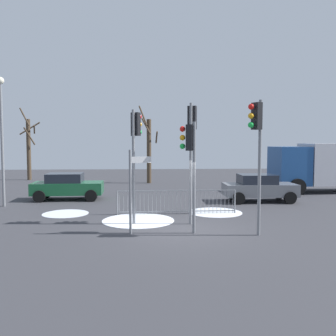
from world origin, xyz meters
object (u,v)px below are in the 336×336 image
(bare_tree_left, at_px, (149,149))
(traffic_light_mid_left, at_px, (192,136))
(car_green_far, at_px, (67,186))
(delivery_truck, at_px, (329,165))
(traffic_light_foreground_right, at_px, (257,137))
(traffic_light_rear_left, at_px, (136,141))
(traffic_light_foreground_left, at_px, (190,152))
(bare_tree_centre, at_px, (29,147))
(direction_sign_post, at_px, (132,187))
(street_lamp, at_px, (2,127))
(car_grey_near, at_px, (259,187))

(bare_tree_left, bearing_deg, traffic_light_mid_left, -83.50)
(car_green_far, bearing_deg, delivery_truck, 6.08)
(traffic_light_foreground_right, bearing_deg, traffic_light_rear_left, 36.49)
(traffic_light_foreground_left, xyz_separation_m, bare_tree_centre, (-11.45, 18.77, -0.06))
(traffic_light_rear_left, height_order, car_green_far, traffic_light_rear_left)
(traffic_light_foreground_right, bearing_deg, direction_sign_post, 57.27)
(traffic_light_mid_left, height_order, street_lamp, street_lamp)
(traffic_light_foreground_left, relative_size, delivery_truck, 0.54)
(traffic_light_foreground_right, relative_size, car_green_far, 1.20)
(car_green_far, distance_m, bare_tree_left, 9.39)
(car_green_far, distance_m, street_lamp, 4.60)
(bare_tree_left, bearing_deg, delivery_truck, -26.46)
(traffic_light_foreground_left, distance_m, traffic_light_mid_left, 1.65)
(traffic_light_rear_left, distance_m, traffic_light_foreground_right, 4.66)
(street_lamp, height_order, bare_tree_centre, street_lamp)
(traffic_light_mid_left, xyz_separation_m, direction_sign_post, (-2.26, -1.55, -1.78))
(bare_tree_centre, bearing_deg, street_lamp, -77.66)
(car_grey_near, bearing_deg, delivery_truck, 32.25)
(direction_sign_post, bearing_deg, delivery_truck, 25.83)
(bare_tree_left, bearing_deg, bare_tree_centre, 163.67)
(traffic_light_mid_left, distance_m, direction_sign_post, 3.27)
(traffic_light_foreground_left, relative_size, bare_tree_left, 0.65)
(car_green_far, relative_size, bare_tree_left, 0.64)
(traffic_light_foreground_right, bearing_deg, bare_tree_left, -13.66)
(car_green_far, bearing_deg, bare_tree_centre, 114.68)
(car_grey_near, height_order, bare_tree_centre, bare_tree_centre)
(traffic_light_mid_left, distance_m, delivery_truck, 13.15)
(traffic_light_foreground_left, xyz_separation_m, traffic_light_rear_left, (-1.94, 1.64, 0.39))
(traffic_light_mid_left, height_order, delivery_truck, traffic_light_mid_left)
(direction_sign_post, relative_size, car_green_far, 0.76)
(traffic_light_foreground_right, relative_size, car_grey_near, 1.21)
(street_lamp, relative_size, bare_tree_centre, 1.06)
(car_green_far, bearing_deg, traffic_light_foreground_right, -47.77)
(traffic_light_foreground_left, height_order, bare_tree_left, bare_tree_left)
(delivery_truck, bearing_deg, bare_tree_centre, -25.04)
(traffic_light_rear_left, bearing_deg, delivery_truck, 68.23)
(direction_sign_post, bearing_deg, traffic_light_foreground_right, -20.88)
(traffic_light_rear_left, bearing_deg, traffic_light_mid_left, 30.13)
(street_lamp, bearing_deg, traffic_light_mid_left, -25.86)
(traffic_light_foreground_right, height_order, car_green_far, traffic_light_foreground_right)
(traffic_light_foreground_left, relative_size, traffic_light_mid_left, 0.83)
(car_grey_near, bearing_deg, bare_tree_left, 122.15)
(car_grey_near, relative_size, street_lamp, 0.60)
(delivery_truck, height_order, bare_tree_left, bare_tree_left)
(delivery_truck, relative_size, bare_tree_centre, 1.19)
(traffic_light_foreground_left, xyz_separation_m, street_lamp, (-8.62, 5.83, 1.06))
(direction_sign_post, relative_size, bare_tree_centre, 0.49)
(bare_tree_centre, bearing_deg, car_green_far, -63.26)
(direction_sign_post, distance_m, bare_tree_left, 15.88)
(traffic_light_foreground_right, height_order, delivery_truck, traffic_light_foreground_right)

